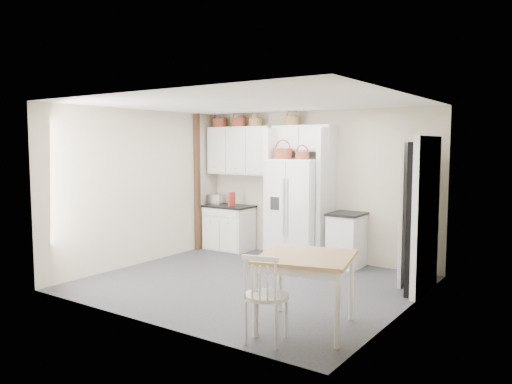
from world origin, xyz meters
The scene contains 28 objects.
floor centered at (0.00, 0.00, 0.00)m, with size 4.50×4.50×0.00m, color #29292C.
ceiling centered at (0.00, 0.00, 2.60)m, with size 4.50×4.50×0.00m, color white.
wall_back centered at (0.00, 2.00, 1.30)m, with size 4.50×4.50×0.00m, color beige.
wall_left centered at (-2.25, 0.00, 1.30)m, with size 4.00×4.00×0.00m, color beige.
wall_right centered at (2.25, 0.00, 1.30)m, with size 4.00×4.00×0.00m, color beige.
refrigerator centered at (-0.15, 1.61, 0.89)m, with size 0.92×0.74×1.77m, color silver.
base_cab_left centered at (-1.71, 1.70, 0.41)m, with size 0.88×0.56×0.82m, color silver.
base_cab_right centered at (0.74, 1.70, 0.43)m, with size 0.49×0.59×0.86m, color silver.
dining_table centered at (1.54, -1.12, 0.41)m, with size 0.98×0.98×0.82m, color brown.
windsor_chair centered at (1.38, -1.67, 0.48)m, with size 0.46×0.42×0.95m, color silver.
counter_left centered at (-1.71, 1.70, 0.84)m, with size 0.92×0.60×0.04m, color black.
counter_right centered at (0.74, 1.70, 0.88)m, with size 0.53×0.63×0.04m, color black.
toaster centered at (-2.05, 1.69, 0.95)m, with size 0.28×0.16×0.19m, color silver.
cookbook_red centered at (-1.58, 1.62, 0.99)m, with size 0.04×0.18×0.26m, color #B42F26.
cookbook_cream centered at (-1.60, 1.62, 0.97)m, with size 0.03×0.15×0.23m, color beige.
basket_upper_a centered at (-2.03, 1.83, 2.43)m, with size 0.30×0.30×0.17m, color maroon.
basket_upper_b centered at (-1.56, 1.83, 2.44)m, with size 0.30×0.30×0.18m, color maroon.
basket_upper_c centered at (-1.17, 1.83, 2.42)m, with size 0.26×0.26×0.15m, color brown.
basket_bridge_a centered at (-0.39, 1.83, 2.43)m, with size 0.28×0.28×0.16m, color brown.
basket_fridge_a centered at (-0.39, 1.51, 1.86)m, with size 0.34×0.34×0.18m, color maroon.
basket_fridge_b centered at (0.00, 1.51, 1.84)m, with size 0.24×0.24×0.13m, color maroon.
upper_cabinet centered at (-1.50, 1.83, 1.90)m, with size 1.40×0.34×0.90m, color silver.
bridge_cabinet centered at (-0.15, 1.83, 2.12)m, with size 1.12×0.34×0.45m, color silver.
fridge_panel_left centered at (-0.66, 1.70, 1.15)m, with size 0.08×0.60×2.30m, color silver.
fridge_panel_right centered at (0.36, 1.70, 1.15)m, with size 0.08×0.60×2.30m, color silver.
trim_post centered at (-2.20, 1.35, 1.30)m, with size 0.09×0.09×2.60m, color #342415.
doorway_void centered at (2.16, 1.00, 1.02)m, with size 0.18×0.85×2.05m, color black.
door_slab centered at (1.80, 1.33, 1.02)m, with size 0.80×0.04×2.05m, color white.
Camera 1 is at (4.12, -5.81, 2.01)m, focal length 35.00 mm.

